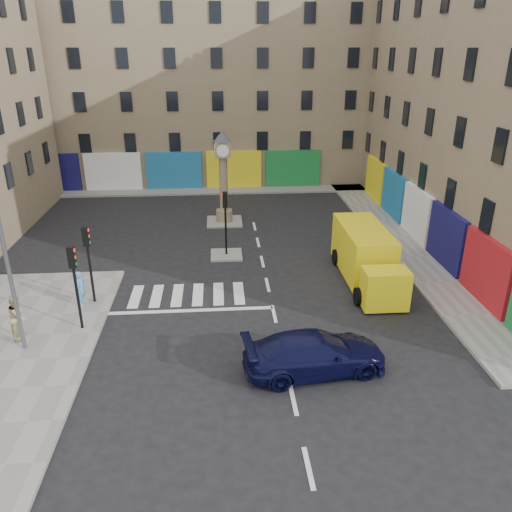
{
  "coord_description": "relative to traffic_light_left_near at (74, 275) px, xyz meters",
  "views": [
    {
      "loc": [
        -2.34,
        -18.7,
        11.17
      ],
      "look_at": [
        -0.66,
        3.09,
        2.0
      ],
      "focal_mm": 35.0,
      "sensor_mm": 36.0,
      "label": 1
    }
  ],
  "objects": [
    {
      "name": "traffic_light_island",
      "position": [
        6.3,
        7.8,
        -0.03
      ],
      "size": [
        0.28,
        0.22,
        3.7
      ],
      "color": "black",
      "rests_on": "island_near"
    },
    {
      "name": "lamp_post",
      "position": [
        -1.9,
        -1.4,
        2.17
      ],
      "size": [
        0.5,
        0.25,
        8.3
      ],
      "color": "#595B60",
      "rests_on": "sidewalk_left"
    },
    {
      "name": "sidewalk_far",
      "position": [
        4.3,
        22.0,
        -2.55
      ],
      "size": [
        32.0,
        2.4,
        0.15
      ],
      "primitive_type": "cube",
      "color": "gray",
      "rests_on": "ground"
    },
    {
      "name": "sidewalk_right",
      "position": [
        17.0,
        9.8,
        -2.55
      ],
      "size": [
        2.6,
        30.0,
        0.15
      ],
      "primitive_type": "cube",
      "color": "gray",
      "rests_on": "ground"
    },
    {
      "name": "yellow_van",
      "position": [
        13.4,
        4.11,
        -1.34
      ],
      "size": [
        2.46,
        7.12,
        2.59
      ],
      "rotation": [
        0.0,
        0.0,
        -0.01
      ],
      "color": "yellow",
      "rests_on": "ground"
    },
    {
      "name": "island_far",
      "position": [
        6.3,
        13.8,
        -2.56
      ],
      "size": [
        2.4,
        2.4,
        0.12
      ],
      "primitive_type": "cube",
      "color": "gray",
      "rests_on": "ground"
    },
    {
      "name": "navy_sedan",
      "position": [
        9.32,
        -3.59,
        -1.85
      ],
      "size": [
        5.53,
        2.8,
        1.54
      ],
      "primitive_type": "imported",
      "rotation": [
        0.0,
        0.0,
        1.7
      ],
      "color": "black",
      "rests_on": "ground"
    },
    {
      "name": "building_far",
      "position": [
        4.3,
        27.8,
        5.88
      ],
      "size": [
        32.0,
        10.0,
        17.0
      ],
      "primitive_type": "cube",
      "color": "#88745A",
      "rests_on": "ground"
    },
    {
      "name": "traffic_light_left_near",
      "position": [
        0.0,
        0.0,
        0.0
      ],
      "size": [
        0.28,
        0.22,
        3.7
      ],
      "color": "black",
      "rests_on": "sidewalk_left"
    },
    {
      "name": "clock_pillar",
      "position": [
        6.3,
        13.8,
        0.93
      ],
      "size": [
        1.2,
        1.2,
        6.1
      ],
      "color": "#8B755B",
      "rests_on": "island_far"
    },
    {
      "name": "island_near",
      "position": [
        6.3,
        7.8,
        -2.56
      ],
      "size": [
        1.8,
        1.8,
        0.12
      ],
      "primitive_type": "cube",
      "color": "gray",
      "rests_on": "ground"
    },
    {
      "name": "ground",
      "position": [
        8.3,
        -0.2,
        -2.62
      ],
      "size": [
        120.0,
        120.0,
        0.0
      ],
      "primitive_type": "plane",
      "color": "black",
      "rests_on": "ground"
    },
    {
      "name": "traffic_light_left_far",
      "position": [
        0.0,
        2.4,
        0.0
      ],
      "size": [
        0.28,
        0.22,
        3.7
      ],
      "color": "black",
      "rests_on": "sidewalk_left"
    },
    {
      "name": "pedestrian_blue",
      "position": [
        -0.46,
        2.14,
        -1.64
      ],
      "size": [
        0.59,
        0.71,
        1.66
      ],
      "primitive_type": "imported",
      "rotation": [
        0.0,
        0.0,
        1.2
      ],
      "color": "#5494C0",
      "rests_on": "sidewalk_left"
    },
    {
      "name": "pedestrian_tan",
      "position": [
        -2.29,
        -0.56,
        -1.52
      ],
      "size": [
        0.78,
        0.97,
        1.9
      ],
      "primitive_type": "imported",
      "rotation": [
        0.0,
        0.0,
        1.64
      ],
      "color": "tan",
      "rests_on": "sidewalk_left"
    }
  ]
}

